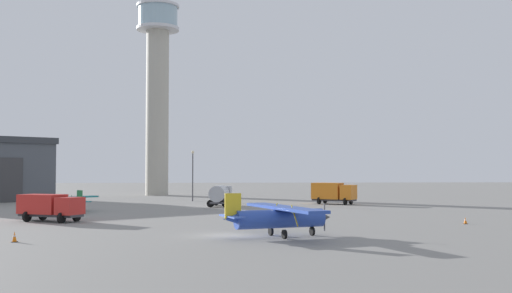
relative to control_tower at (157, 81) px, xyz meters
The scene contains 10 objects.
ground_plane 79.71m from the control_tower, 80.57° to the right, with size 400.00×400.00×0.00m, color gray.
control_tower is the anchor object (origin of this frame).
airplane_teal 53.66m from the control_tower, 96.94° to the right, with size 7.11×7.35×2.64m.
airplane_blue 81.13m from the control_tower, 78.00° to the right, with size 8.61×10.94×3.26m.
truck_fuel_tanker_silver 45.71m from the control_tower, 72.32° to the right, with size 3.73×7.12×2.87m.
truck_box_red 65.43m from the control_tower, 93.90° to the right, with size 6.71×4.91×2.59m.
truck_box_orange 49.22m from the control_tower, 49.67° to the right, with size 6.51×5.53×3.09m.
light_post_west 31.13m from the control_tower, 71.66° to the right, with size 0.44×0.44×8.08m.
traffic_cone_near_right 78.54m from the control_tower, 62.75° to the right, with size 0.36×0.36×0.63m.
traffic_cone_mid_apron 81.59m from the control_tower, 91.50° to the right, with size 0.36×0.36×0.73m.
Camera 1 is at (-0.91, -45.15, 4.86)m, focal length 42.09 mm.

